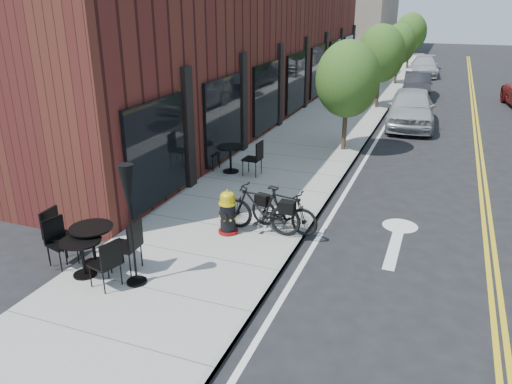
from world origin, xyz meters
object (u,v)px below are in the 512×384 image
at_px(parked_car_a, 411,108).
at_px(parked_car_c, 424,66).
at_px(bistro_set_b, 93,240).
at_px(fire_hydrant, 228,213).
at_px(bicycle_right, 284,210).
at_px(bistro_set_c, 231,155).
at_px(bistro_set_a, 82,252).
at_px(parked_car_b, 417,85).
at_px(bicycle_left, 261,209).
at_px(patio_umbrella, 129,200).

distance_m(parked_car_a, parked_car_c, 16.10).
relative_size(bistro_set_b, parked_car_a, 0.42).
height_order(parked_car_a, parked_car_c, parked_car_a).
height_order(fire_hydrant, bicycle_right, fire_hydrant).
height_order(bistro_set_c, parked_car_c, parked_car_c).
bearing_deg(bistro_set_a, parked_car_a, 88.21).
height_order(bistro_set_b, bistro_set_c, bistro_set_b).
bearing_deg(bistro_set_c, parked_car_b, 77.39).
xyz_separation_m(bicycle_left, parked_car_a, (2.24, 12.35, 0.12)).
bearing_deg(bistro_set_a, bistro_set_b, 116.77).
relative_size(bicycle_left, bistro_set_a, 1.03).
bearing_deg(parked_car_a, bistro_set_b, -111.91).
xyz_separation_m(fire_hydrant, parked_car_b, (2.66, 19.98, 0.05)).
relative_size(bicycle_right, bistro_set_a, 0.93).
height_order(patio_umbrella, parked_car_a, patio_umbrella).
relative_size(patio_umbrella, parked_car_c, 0.52).
bearing_deg(patio_umbrella, fire_hydrant, 74.27).
relative_size(fire_hydrant, patio_umbrella, 0.45).
relative_size(bicycle_left, parked_car_c, 0.42).
distance_m(bistro_set_b, patio_umbrella, 1.69).
bearing_deg(parked_car_a, parked_car_c, 87.72).
height_order(fire_hydrant, parked_car_a, parked_car_a).
distance_m(fire_hydrant, bistro_set_a, 3.31).
bearing_deg(parked_car_b, bistro_set_c, -108.76).
bearing_deg(bicycle_right, parked_car_c, 8.48).
bearing_deg(fire_hydrant, bistro_set_b, -128.48).
xyz_separation_m(bistro_set_b, bistro_set_c, (0.24, 6.32, -0.01)).
distance_m(patio_umbrella, parked_car_b, 22.88).
distance_m(bicycle_left, parked_car_a, 12.56).
relative_size(parked_car_a, parked_car_b, 1.18).
xyz_separation_m(bistro_set_a, parked_car_c, (4.31, 31.51, 0.05)).
xyz_separation_m(patio_umbrella, parked_car_c, (3.21, 31.39, -1.15)).
height_order(bistro_set_b, parked_car_a, parked_car_a).
distance_m(bicycle_right, bistro_set_c, 4.46).
relative_size(bicycle_right, patio_umbrella, 0.74).
bearing_deg(patio_umbrella, bicycle_right, 59.33).
height_order(parked_car_b, parked_car_c, parked_car_b).
relative_size(bistro_set_b, parked_car_c, 0.44).
relative_size(fire_hydrant, bistro_set_b, 0.52).
bearing_deg(bistro_set_c, fire_hydrant, -64.41).
bearing_deg(parked_car_b, bistro_set_a, -104.72).
relative_size(fire_hydrant, bistro_set_c, 0.53).
distance_m(bistro_set_c, parked_car_a, 9.82).
height_order(bistro_set_c, parked_car_a, parked_car_a).
bearing_deg(bicycle_left, parked_car_a, 170.32).
bearing_deg(bicycle_right, bistro_set_a, 149.02).
bearing_deg(bicycle_left, bistro_set_a, -38.97).
height_order(bicycle_right, bistro_set_b, bistro_set_b).
bearing_deg(bistro_set_a, patio_umbrella, 21.86).
bearing_deg(bistro_set_b, bicycle_left, 42.01).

